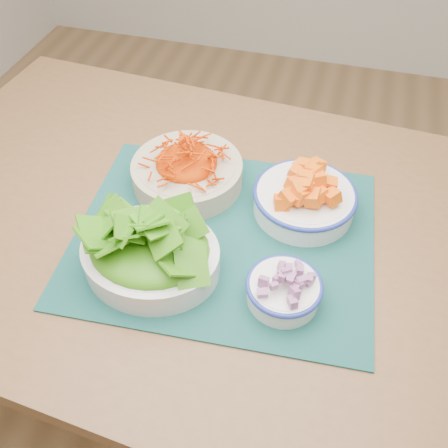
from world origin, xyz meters
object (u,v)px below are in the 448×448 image
Objects in this scene: placemat at (224,236)px; squash_bowl at (305,194)px; carrot_bowl at (187,167)px; lettuce_bowl at (149,247)px; table at (199,247)px; onion_bowl at (284,287)px.

squash_bowl is (0.13, 0.10, 0.05)m from placemat.
carrot_bowl is (-0.11, 0.12, 0.04)m from placemat.
squash_bowl is 0.31m from lettuce_bowl.
table is 0.21m from lettuce_bowl.
placemat is 0.18m from onion_bowl.
onion_bowl is at bearing -44.03° from placemat.
squash_bowl reaches higher than table.
placemat is at bearing -47.17° from carrot_bowl.
placemat is at bearing -24.58° from table.
onion_bowl is at bearing -32.49° from table.
onion_bowl is at bearing -89.49° from squash_bowl.
placemat is 0.17m from carrot_bowl.
onion_bowl is (0.20, -0.15, 0.12)m from table.
carrot_bowl reaches higher than placemat.
placemat is at bearing -141.35° from squash_bowl.
placemat is 0.17m from squash_bowl.
placemat is 1.85× the size of carrot_bowl.
table is 0.25m from squash_bowl.
squash_bowl reaches higher than placemat.
carrot_bowl is 0.34m from onion_bowl.
lettuce_bowl is (-0.04, -0.14, 0.15)m from table.
carrot_bowl is at bearing 136.56° from onion_bowl.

